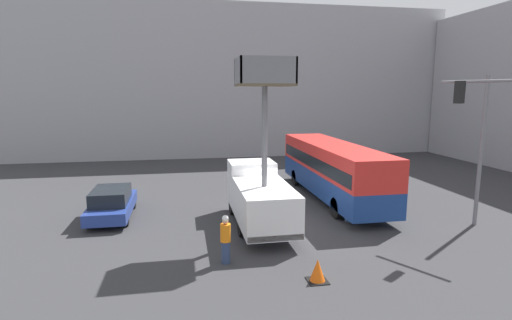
{
  "coord_description": "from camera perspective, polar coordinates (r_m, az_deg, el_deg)",
  "views": [
    {
      "loc": [
        -4.13,
        -17.73,
        6.15
      ],
      "look_at": [
        -0.74,
        0.63,
        2.98
      ],
      "focal_mm": 28.0,
      "sensor_mm": 36.0,
      "label": 1
    }
  ],
  "objects": [
    {
      "name": "ground_plane",
      "position": [
        19.21,
        2.54,
        -9.05
      ],
      "size": [
        120.0,
        120.0,
        0.0
      ],
      "primitive_type": "plane",
      "color": "#333335"
    },
    {
      "name": "traffic_light_pole",
      "position": [
        19.99,
        28.81,
        3.93
      ],
      "size": [
        2.73,
        2.49,
        6.91
      ],
      "color": "slate",
      "rests_on": "ground_plane"
    },
    {
      "name": "utility_truck",
      "position": [
        18.41,
        0.48,
        -4.66
      ],
      "size": [
        2.29,
        6.47,
        7.55
      ],
      "color": "white",
      "rests_on": "ground_plane"
    },
    {
      "name": "traffic_cone_near_truck",
      "position": [
        13.75,
        8.79,
        -15.39
      ],
      "size": [
        0.67,
        0.67,
        0.76
      ],
      "color": "black",
      "rests_on": "ground_plane"
    },
    {
      "name": "building_backdrop_far",
      "position": [
        42.69,
        -5.0,
        10.94
      ],
      "size": [
        44.0,
        10.0,
        14.31
      ],
      "color": "#9E9EA3",
      "rests_on": "ground_plane"
    },
    {
      "name": "road_worker_directing",
      "position": [
        19.78,
        13.08,
        -5.97
      ],
      "size": [
        0.38,
        0.38,
        1.83
      ],
      "rotation": [
        0.0,
        0.0,
        1.79
      ],
      "color": "navy",
      "rests_on": "ground_plane"
    },
    {
      "name": "city_bus",
      "position": [
        23.58,
        10.84,
        -0.94
      ],
      "size": [
        2.59,
        11.72,
        3.22
      ],
      "rotation": [
        0.0,
        0.0,
        1.41
      ],
      "color": "navy",
      "rests_on": "ground_plane"
    },
    {
      "name": "parked_car_curbside",
      "position": [
        21.04,
        -19.91,
        -5.8
      ],
      "size": [
        1.89,
        4.69,
        1.51
      ],
      "color": "navy",
      "rests_on": "ground_plane"
    },
    {
      "name": "road_worker_near_truck",
      "position": [
        14.75,
        -4.37,
        -11.23
      ],
      "size": [
        0.38,
        0.38,
        1.81
      ],
      "rotation": [
        0.0,
        0.0,
        4.56
      ],
      "color": "navy",
      "rests_on": "ground_plane"
    }
  ]
}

